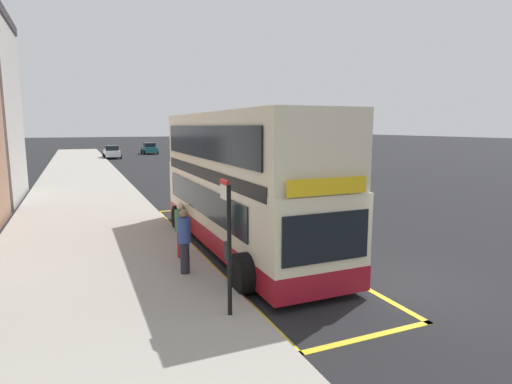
% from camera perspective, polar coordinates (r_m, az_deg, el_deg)
% --- Properties ---
extents(ground_plane, '(260.00, 260.00, 0.00)m').
position_cam_1_polar(ground_plane, '(40.66, -12.82, 3.09)').
color(ground_plane, black).
extents(pavement_near, '(6.00, 76.00, 0.14)m').
position_cam_1_polar(pavement_near, '(39.99, -22.73, 2.63)').
color(pavement_near, '#A39E93').
rests_on(pavement_near, ground).
extents(double_decker_bus, '(3.19, 10.39, 4.40)m').
position_cam_1_polar(double_decker_bus, '(13.66, -2.20, 0.87)').
color(double_decker_bus, beige).
rests_on(double_decker_bus, ground).
extents(bus_bay_markings, '(3.18, 13.72, 0.01)m').
position_cam_1_polar(bus_bay_markings, '(14.24, -2.19, -7.27)').
color(bus_bay_markings, yellow).
rests_on(bus_bay_markings, ground).
extents(bus_stop_sign, '(0.09, 0.51, 2.77)m').
position_cam_1_polar(bus_stop_sign, '(8.51, -3.84, -6.17)').
color(bus_stop_sign, black).
rests_on(bus_stop_sign, pavement_near).
extents(parked_car_teal_distant, '(2.09, 4.20, 1.62)m').
position_cam_1_polar(parked_car_teal_distant, '(63.32, -14.33, 5.77)').
color(parked_car_teal_distant, '#196066').
rests_on(parked_car_teal_distant, ground).
extents(parked_car_white_kerbside, '(2.09, 4.20, 1.62)m').
position_cam_1_polar(parked_car_white_kerbside, '(55.65, -19.06, 5.17)').
color(parked_car_white_kerbside, silver).
rests_on(parked_car_white_kerbside, ground).
extents(parked_car_silver_far, '(2.09, 4.20, 1.62)m').
position_cam_1_polar(parked_car_silver_far, '(35.57, -3.18, 3.79)').
color(parked_car_silver_far, '#B2B5BA').
rests_on(parked_car_silver_far, ground).
extents(pedestrian_waiting_near_sign, '(0.34, 0.34, 1.72)m').
position_cam_1_polar(pedestrian_waiting_near_sign, '(11.15, -9.73, -6.28)').
color(pedestrian_waiting_near_sign, '#26262D').
rests_on(pedestrian_waiting_near_sign, pavement_near).
extents(pedestrian_further_back, '(0.34, 0.34, 1.64)m').
position_cam_1_polar(pedestrian_further_back, '(12.50, -10.20, -4.85)').
color(pedestrian_further_back, maroon).
rests_on(pedestrian_further_back, pavement_near).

